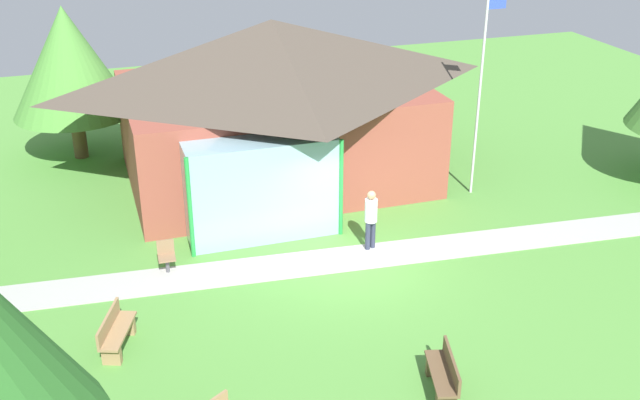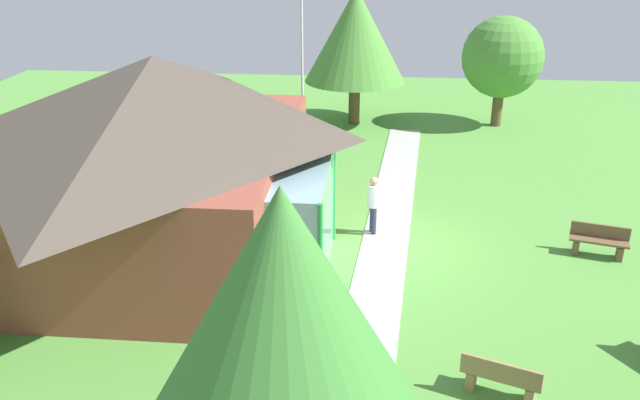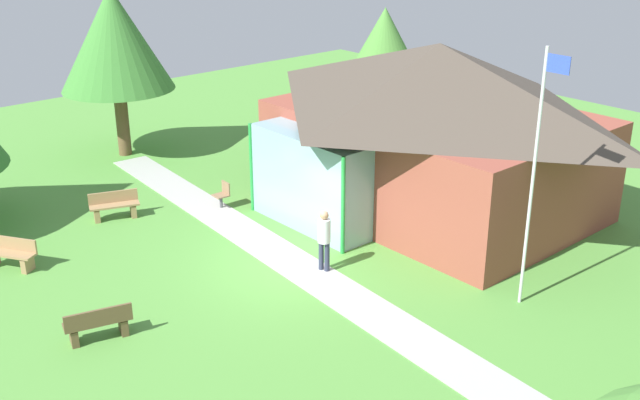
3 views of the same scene
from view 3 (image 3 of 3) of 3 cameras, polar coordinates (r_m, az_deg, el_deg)
ground_plane at (r=20.69m, az=-1.97°, el=-5.16°), size 44.00×44.00×0.00m
pavilion at (r=24.07m, az=8.26°, el=5.55°), size 10.34×8.47×5.24m
footpath at (r=20.79m, az=-1.57°, el=-4.97°), size 22.30×3.06×0.03m
flagpole at (r=18.33m, az=15.71°, el=2.12°), size 0.64×0.08×6.33m
bench_front_left at (r=22.20m, az=-22.06°, el=-3.76°), size 1.50×1.17×0.84m
bench_front_center at (r=18.13m, az=-16.17°, el=-8.86°), size 0.82×1.56×0.84m
bench_mid_left at (r=24.51m, az=-15.06°, el=-0.44°), size 0.94×1.56×0.84m
patio_chair_west at (r=24.64m, az=-7.26°, el=0.32°), size 0.46×0.46×0.86m
visitor_on_path at (r=20.15m, az=0.31°, el=-2.70°), size 0.34×0.34×1.74m
tree_west_hedge at (r=29.57m, az=-15.06°, el=11.47°), size 4.17×4.17×6.33m
tree_behind_pavilion_left at (r=30.76m, az=4.80°, el=10.68°), size 4.11×4.11×5.32m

